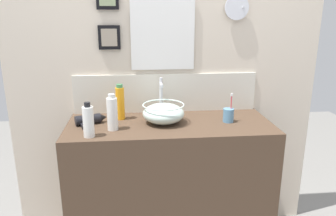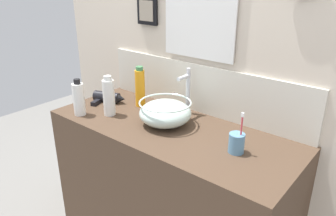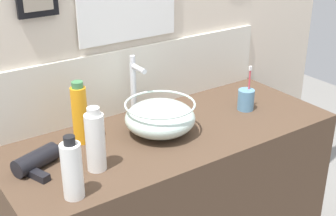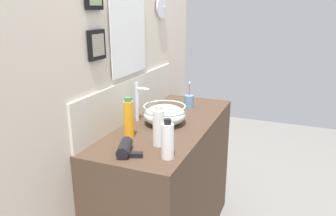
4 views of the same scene
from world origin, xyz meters
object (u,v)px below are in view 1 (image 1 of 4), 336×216
Objects in this scene: glass_bowl_sink at (163,113)px; spray_bottle at (88,121)px; faucet at (161,94)px; hair_drier at (90,120)px; soap_dispenser at (112,113)px; toothbrush_cup at (228,115)px; shampoo_bottle at (120,103)px.

spray_bottle is at bearing -155.65° from glass_bowl_sink.
spray_bottle is at bearing -139.05° from faucet.
spray_bottle reaches higher than glass_bowl_sink.
glass_bowl_sink is 0.46m from hair_drier.
faucet is 1.16× the size of soap_dispenser.
toothbrush_cup is 0.80× the size of shampoo_bottle.
hair_drier is 0.94× the size of soap_dispenser.
shampoo_bottle is (-0.27, 0.10, 0.05)m from glass_bowl_sink.
soap_dispenser is at bearing -162.87° from glass_bowl_sink.
toothbrush_cup is (0.41, -0.02, -0.02)m from glass_bowl_sink.
toothbrush_cup is at bearing -10.32° from shampoo_bottle.
faucet reaches higher than shampoo_bottle.
hair_drier is 1.10× the size of toothbrush_cup.
spray_bottle is (0.02, -0.22, 0.06)m from hair_drier.
glass_bowl_sink is 0.29m from shampoo_bottle.
soap_dispenser reaches higher than hair_drier.
glass_bowl_sink is 0.41m from toothbrush_cup.
glass_bowl_sink reaches higher than hair_drier.
spray_bottle is (-0.13, -0.10, -0.01)m from soap_dispenser.
toothbrush_cup is 0.73m from soap_dispenser.
spray_bottle reaches higher than hair_drier.
soap_dispenser is 1.09× the size of spray_bottle.
hair_drier is at bearing -160.69° from faucet.
toothbrush_cup is at bearing -26.22° from faucet.
spray_bottle is at bearing -118.68° from shampoo_bottle.
glass_bowl_sink is 0.20m from faucet.
hair_drier is 0.87m from toothbrush_cup.
faucet is (-0.00, 0.18, 0.08)m from glass_bowl_sink.
faucet is 0.42m from soap_dispenser.
faucet is 1.36× the size of toothbrush_cup.
faucet is at bearing 19.31° from hair_drier.
hair_drier is 0.88× the size of shampoo_bottle.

